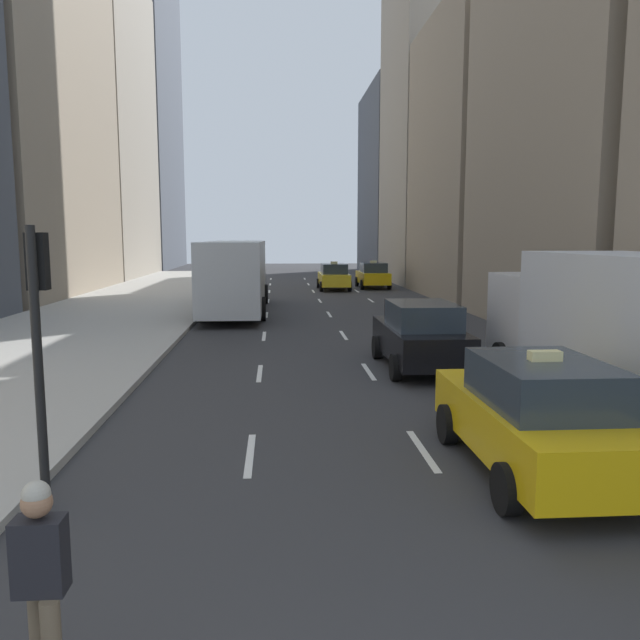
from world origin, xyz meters
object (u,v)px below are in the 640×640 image
at_px(sedan_black_near, 420,335).
at_px(traffic_light_pole, 38,321).
at_px(taxi_lead, 334,277).
at_px(skateboarder, 42,584).
at_px(taxi_third, 373,275).
at_px(city_bus, 236,273).
at_px(box_truck, 618,328).
at_px(taxi_second, 536,415).

relative_size(sedan_black_near, traffic_light_pole, 1.25).
relative_size(taxi_lead, skateboarder, 2.52).
xyz_separation_m(taxi_third, city_bus, (-8.41, -13.02, 0.91)).
bearing_deg(box_truck, city_bus, 115.62).
distance_m(taxi_second, sedan_black_near, 7.35).
height_order(taxi_third, city_bus, city_bus).
height_order(taxi_lead, taxi_third, same).
distance_m(skateboarder, traffic_light_pole, 4.13).
distance_m(taxi_lead, city_bus, 12.94).
height_order(taxi_second, skateboarder, taxi_second).
bearing_deg(sedan_black_near, city_bus, 113.27).
distance_m(sedan_black_near, city_bus, 14.24).
bearing_deg(traffic_light_pole, taxi_second, 4.72).
bearing_deg(sedan_black_near, taxi_lead, 90.00).
xyz_separation_m(skateboarder, traffic_light_pole, (-1.28, 3.65, 1.45)).
xyz_separation_m(sedan_black_near, box_truck, (2.80, -4.49, 0.81)).
relative_size(taxi_second, skateboarder, 2.52).
height_order(skateboarder, traffic_light_pole, traffic_light_pole).
bearing_deg(taxi_third, sedan_black_near, -96.13).
height_order(taxi_lead, city_bus, city_bus).
relative_size(city_bus, skateboarder, 6.65).
distance_m(city_bus, traffic_light_pole, 21.00).
bearing_deg(skateboarder, sedan_black_near, 64.69).
distance_m(taxi_lead, taxi_second, 32.03).
bearing_deg(box_truck, taxi_lead, 95.48).
bearing_deg(city_bus, taxi_lead, 64.22).
distance_m(taxi_lead, skateboarder, 36.65).
relative_size(taxi_second, taxi_third, 1.00).
distance_m(taxi_third, skateboarder, 38.53).
relative_size(taxi_second, traffic_light_pole, 1.22).
relative_size(taxi_lead, taxi_third, 1.00).
distance_m(taxi_lead, box_truck, 29.31).
bearing_deg(city_bus, taxi_third, 57.13).
height_order(taxi_second, city_bus, city_bus).
height_order(sedan_black_near, city_bus, city_bus).
bearing_deg(sedan_black_near, box_truck, -58.04).
relative_size(city_bus, traffic_light_pole, 3.23).
bearing_deg(taxi_third, box_truck, -90.00).
height_order(taxi_second, traffic_light_pole, traffic_light_pole).
height_order(taxi_third, box_truck, box_truck).
bearing_deg(box_truck, skateboarder, -139.45).
bearing_deg(taxi_lead, box_truck, -84.52).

